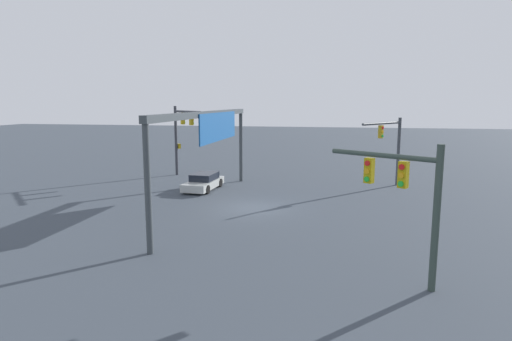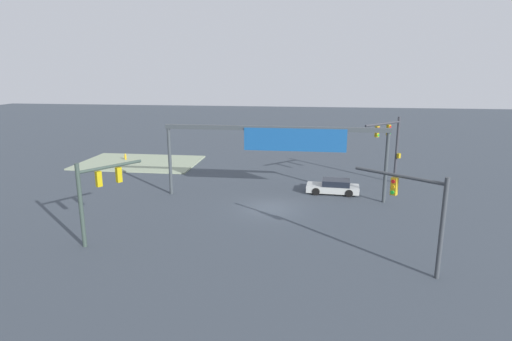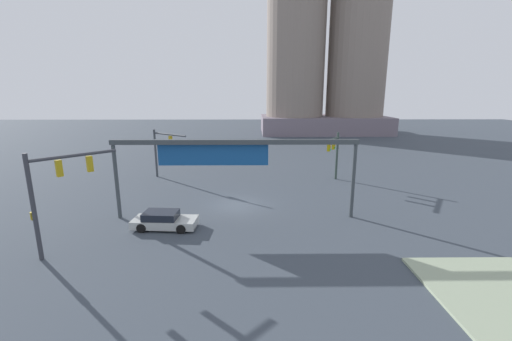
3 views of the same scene
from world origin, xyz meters
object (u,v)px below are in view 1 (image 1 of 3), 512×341
at_px(traffic_signal_opposite_side, 409,191).
at_px(traffic_signal_cross_street, 181,130).
at_px(sedan_car_approaching, 204,182).
at_px(traffic_signal_near_corner, 391,141).

xyz_separation_m(traffic_signal_opposite_side, traffic_signal_cross_street, (-19.83, -15.97, 0.70)).
bearing_deg(traffic_signal_opposite_side, sedan_car_approaching, -16.56).
height_order(traffic_signal_opposite_side, sedan_car_approaching, traffic_signal_opposite_side).
relative_size(traffic_signal_near_corner, sedan_car_approaching, 1.18).
bearing_deg(traffic_signal_near_corner, sedan_car_approaching, -38.48).
distance_m(traffic_signal_opposite_side, sedan_car_approaching, 19.44).
bearing_deg(traffic_signal_cross_street, traffic_signal_near_corner, 39.65).
distance_m(traffic_signal_cross_street, sedan_car_approaching, 7.17).
relative_size(traffic_signal_cross_street, sedan_car_approaching, 1.36).
xyz_separation_m(traffic_signal_near_corner, traffic_signal_cross_street, (-1.47, -17.40, 0.51)).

